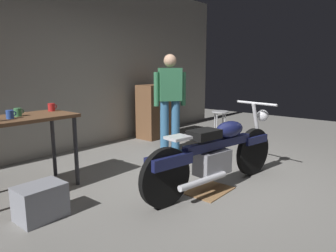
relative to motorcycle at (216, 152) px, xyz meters
name	(u,v)px	position (x,y,z in m)	size (l,w,h in m)	color
ground_plane	(212,181)	(0.17, 0.15, -0.45)	(12.00, 12.00, 0.00)	gray
back_wall	(79,62)	(0.17, 2.95, 1.10)	(8.00, 0.12, 3.10)	gray
workbench	(15,127)	(-1.60, 1.65, 0.34)	(1.30, 0.64, 0.90)	brown
motorcycle	(216,152)	(0.00, 0.00, 0.00)	(2.17, 0.69, 1.00)	black
person_standing	(170,98)	(1.03, 1.57, 0.48)	(0.48, 0.40, 1.67)	#366892
shop_stool	(220,119)	(1.94, 1.09, 0.05)	(0.32, 0.32, 0.64)	#B2B2B7
wooden_dresser	(157,111)	(1.66, 2.45, 0.10)	(0.80, 0.47, 1.10)	brown
drip_tray	(209,191)	(-0.13, 0.01, -0.44)	(0.56, 0.40, 0.01)	olive
storage_bin	(41,202)	(-1.75, 0.90, -0.28)	(0.44, 0.32, 0.34)	gray
mug_green_speckled	(18,112)	(-1.54, 1.69, 0.50)	(0.11, 0.08, 0.09)	#3D7F4C
mug_red_diner	(52,107)	(-1.06, 1.80, 0.50)	(0.12, 0.08, 0.10)	red
mug_blue_enamel	(10,114)	(-1.67, 1.59, 0.50)	(0.11, 0.08, 0.09)	#2D51AD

